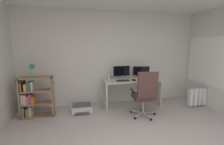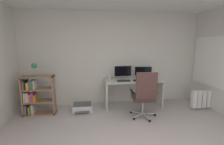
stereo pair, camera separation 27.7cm
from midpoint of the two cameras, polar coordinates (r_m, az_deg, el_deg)
The scene contains 14 objects.
wall_back at distance 4.55m, azimuth 2.07°, elevation 5.05°, with size 5.02×0.10×2.60m, color silver.
window_pane at distance 4.89m, azimuth 34.75°, elevation 3.12°, with size 0.01×1.46×1.20m, color white.
window_frame at distance 4.88m, azimuth 34.69°, elevation 3.12°, with size 0.02×1.54×1.28m, color white.
desk at distance 4.41m, azimuth 9.44°, elevation -5.12°, with size 1.55×0.59×0.75m.
monitor_main at distance 4.36m, azimuth 5.74°, elevation 0.34°, with size 0.51×0.18×0.38m.
monitor_secondary at distance 4.55m, azimuth 12.93°, elevation 0.25°, with size 0.46×0.18×0.34m.
keyboard at distance 4.17m, azimuth 6.13°, elevation -3.02°, with size 0.34×0.13×0.02m, color black.
computer_mouse at distance 4.23m, azimuth 10.16°, elevation -2.85°, with size 0.06×0.10×0.03m, color black.
desktop_speaker at distance 4.27m, azimuth 0.97°, elevation -1.65°, with size 0.07×0.07×0.17m, color silver.
office_chair at distance 3.69m, azimuth 13.80°, elevation -7.47°, with size 0.63×0.63×1.11m.
bookshelf at distance 4.23m, azimuth -24.35°, elevation -7.61°, with size 0.74×0.29×0.96m.
desk_lamp at distance 4.08m, azimuth -24.66°, elevation 1.92°, with size 0.14×0.13×0.31m.
printer at distance 4.24m, azimuth -8.79°, elevation -12.31°, with size 0.51×0.45×0.19m.
radiator at distance 5.00m, azimuth 32.86°, elevation -7.96°, with size 0.93×0.10×0.46m.
Camera 2 is at (-0.70, -1.70, 1.68)m, focal length 25.25 mm.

